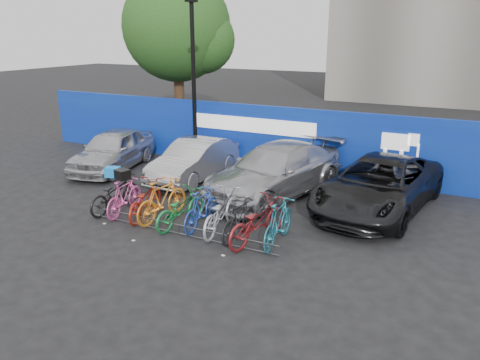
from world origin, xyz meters
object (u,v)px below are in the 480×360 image
Objects in this scene: lamppost at (194,80)px; car_3 at (379,185)px; car_1 at (194,160)px; bike_9 at (278,222)px; car_0 at (113,150)px; car_2 at (275,171)px; tree at (181,30)px; bike_5 at (202,209)px; bike_2 at (145,200)px; bike_rack at (178,229)px; bike_1 at (124,196)px; bike_8 at (257,221)px; bike_3 at (162,200)px; bike_7 at (239,219)px; bike_6 at (220,212)px; bike_4 at (180,209)px; bike_0 at (115,194)px.

lamppost reaches higher than car_3.
lamppost is 3.27m from car_1.
car_3 is at bearing -118.08° from bike_9.
car_0 is 6.58m from car_2.
tree is 13.04m from bike_5.
bike_9 is (4.00, 0.06, 0.06)m from bike_2.
bike_1 reaches higher than bike_rack.
tree reaches higher than bike_8.
car_3 is 3.07× the size of bike_5.
bike_8 reaches higher than bike_5.
car_1 is at bearing -56.95° from bike_5.
bike_5 reaches higher than bike_2.
bike_3 is at bearing -137.42° from car_3.
car_1 reaches higher than bike_5.
bike_7 is at bearing -175.38° from bike_3.
bike_5 is at bearing -41.23° from car_0.
bike_4 is at bearing 4.05° from bike_6.
bike_8 is at bearing -46.52° from lamppost.
bike_rack is at bearing -63.21° from car_1.
bike_0 is at bearing 12.97° from bike_8.
lamppost is at bearing 118.07° from bike_rack.
bike_8 is (4.59, -0.09, 0.04)m from bike_0.
car_2 is at bearing -67.73° from bike_9.
bike_6 is (2.37, 0.09, 0.03)m from bike_2.
tree reaches higher than bike_5.
bike_0 is (-2.59, 0.62, 0.36)m from bike_rack.
bike_2 is (5.27, -10.03, -4.56)m from tree.
bike_4 is at bearing 1.46° from bike_9.
tree reaches higher than bike_2.
bike_7 is 1.01m from bike_9.
car_3 reaches higher than bike_8.
car_2 is at bearing -112.67° from bike_3.
bike_7 is (4.68, -5.46, -2.75)m from lamppost.
bike_4 is (6.51, -10.13, -4.57)m from tree.
lamppost is at bearing -52.49° from tree.
car_3 reaches higher than bike_2.
bike_6 reaches higher than bike_0.
bike_4 is at bearing 176.57° from bike_3.
lamppost is 8.24m from bike_9.
lamppost reaches higher than bike_rack.
car_1 is 2.06× the size of bike_6.
bike_3 is at bearing 145.15° from bike_rack.
car_2 reaches higher than bike_2.
bike_2 is 4.00m from bike_9.
tree is 3.99× the size of bike_3.
bike_8 is at bearing 172.91° from bike_1.
bike_3 reaches higher than bike_9.
bike_9 reaches higher than bike_6.
tree is 4.14× the size of bike_4.
car_1 reaches higher than bike_3.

